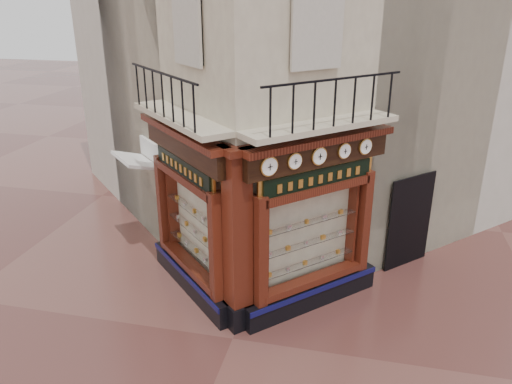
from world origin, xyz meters
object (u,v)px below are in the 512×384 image
(clock_a, at_px, (269,166))
(clock_c, at_px, (319,156))
(clock_d, at_px, (344,151))
(signboard_right, at_px, (319,178))
(corner_pilaster, at_px, (238,244))
(awning, at_px, (144,248))
(clock_b, at_px, (295,161))
(clock_e, at_px, (365,147))
(signboard_left, at_px, (183,168))

(clock_a, relative_size, clock_c, 1.03)
(clock_d, xyz_separation_m, signboard_right, (-0.47, -0.31, -0.52))
(corner_pilaster, xyz_separation_m, awning, (-3.46, 2.76, -1.95))
(corner_pilaster, bearing_deg, signboard_right, -10.25)
(clock_b, bearing_deg, clock_a, 180.00)
(corner_pilaster, bearing_deg, clock_d, -10.50)
(clock_a, bearing_deg, clock_b, 0.00)
(clock_e, distance_m, signboard_right, 1.26)
(clock_a, height_order, signboard_right, clock_a)
(corner_pilaster, height_order, signboard_right, corner_pilaster)
(corner_pilaster, height_order, clock_d, corner_pilaster)
(clock_b, bearing_deg, clock_e, 0.00)
(clock_a, relative_size, clock_b, 1.16)
(corner_pilaster, bearing_deg, clock_b, -22.19)
(signboard_right, bearing_deg, clock_e, -5.55)
(clock_c, xyz_separation_m, awning, (-4.93, 1.90, -3.62))
(awning, bearing_deg, signboard_right, -154.49)
(clock_d, bearing_deg, clock_c, 180.00)
(clock_c, relative_size, signboard_right, 0.18)
(clock_e, relative_size, signboard_left, 0.17)
(signboard_left, bearing_deg, clock_c, -137.97)
(clock_c, xyz_separation_m, clock_e, (0.88, 0.88, 0.00))
(clock_a, bearing_deg, signboard_right, 4.88)
(clock_b, relative_size, signboard_left, 0.16)
(clock_a, bearing_deg, signboard_left, 109.52)
(signboard_right, bearing_deg, awning, 115.51)
(clock_d, bearing_deg, clock_a, 180.00)
(clock_b, relative_size, clock_c, 0.89)
(awning, bearing_deg, clock_d, -149.85)
(awning, bearing_deg, clock_a, -168.80)
(clock_b, relative_size, awning, 0.23)
(signboard_left, relative_size, signboard_right, 0.96)
(clock_b, height_order, signboard_left, clock_b)
(corner_pilaster, xyz_separation_m, clock_e, (2.34, 1.74, 1.67))
(clock_c, bearing_deg, clock_e, -0.00)
(clock_c, distance_m, signboard_left, 2.98)
(clock_b, bearing_deg, signboard_left, 122.06)
(corner_pilaster, distance_m, clock_a, 1.79)
(corner_pilaster, relative_size, clock_e, 11.27)
(clock_e, bearing_deg, clock_c, 180.00)
(signboard_left, bearing_deg, awning, 3.96)
(corner_pilaster, height_order, awning, corner_pilaster)
(clock_a, distance_m, awning, 6.11)
(signboard_right, bearing_deg, clock_a, -175.12)
(corner_pilaster, bearing_deg, clock_c, -14.54)
(clock_a, bearing_deg, corner_pilaster, 136.84)
(clock_d, distance_m, awning, 6.65)
(awning, bearing_deg, clock_c, -156.03)
(clock_b, height_order, signboard_right, clock_b)
(corner_pilaster, relative_size, clock_c, 10.56)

